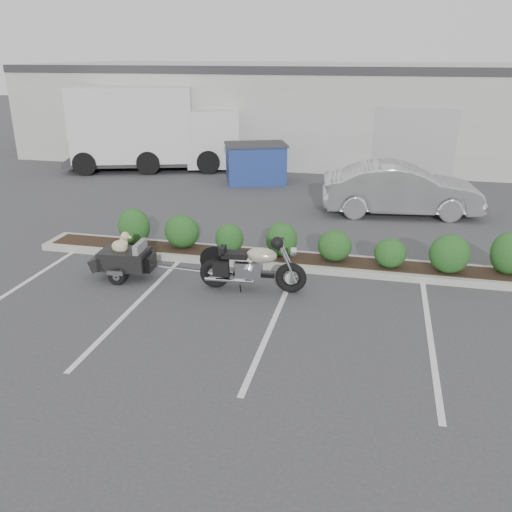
% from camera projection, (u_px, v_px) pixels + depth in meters
% --- Properties ---
extents(ground, '(90.00, 90.00, 0.00)m').
position_uv_depth(ground, '(220.00, 300.00, 10.53)').
color(ground, '#38383A').
rests_on(ground, ground).
extents(planter_kerb, '(12.00, 1.00, 0.15)m').
position_uv_depth(planter_kerb, '(289.00, 261.00, 12.30)').
color(planter_kerb, '#9E9E93').
rests_on(planter_kerb, ground).
extents(building, '(26.00, 10.00, 4.00)m').
position_uv_depth(building, '(323.00, 109.00, 25.31)').
color(building, '#9EA099').
rests_on(building, ground).
extents(motorcycle, '(2.18, 0.75, 1.25)m').
position_uv_depth(motorcycle, '(252.00, 267.00, 10.80)').
color(motorcycle, black).
rests_on(motorcycle, ground).
extents(pet_trailer, '(1.75, 0.98, 1.04)m').
position_uv_depth(pet_trailer, '(124.00, 258.00, 11.43)').
color(pet_trailer, black).
rests_on(pet_trailer, ground).
extents(sedan, '(4.70, 2.15, 1.49)m').
position_uv_depth(sedan, '(401.00, 189.00, 15.82)').
color(sedan, '#B9B8C0').
rests_on(sedan, ground).
extents(dumpster, '(2.56, 2.16, 1.43)m').
position_uv_depth(dumpster, '(256.00, 163.00, 19.67)').
color(dumpster, navy).
rests_on(dumpster, ground).
extents(delivery_truck, '(7.44, 4.20, 3.25)m').
position_uv_depth(delivery_truck, '(154.00, 130.00, 21.74)').
color(delivery_truck, beige).
rests_on(delivery_truck, ground).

